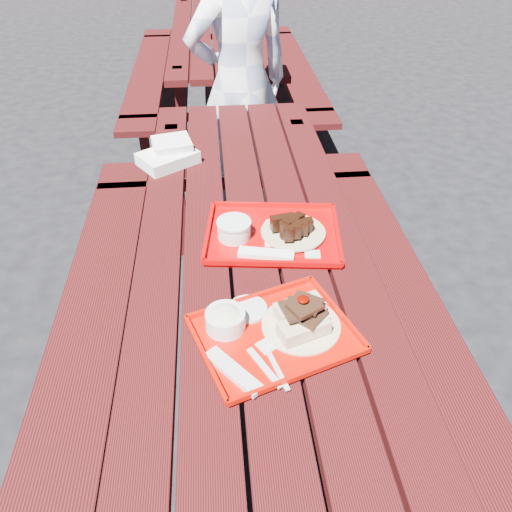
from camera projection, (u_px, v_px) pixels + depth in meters
name	position (u px, v px, depth m)	size (l,w,h in m)	color
ground	(253.00, 388.00, 2.08)	(60.00, 60.00, 0.00)	black
picnic_table_near	(252.00, 288.00, 1.74)	(1.41, 2.40, 0.75)	#3E0D0C
picnic_table_far	(222.00, 52.00, 3.93)	(1.41, 2.40, 0.75)	#3E0D0C
near_tray	(271.00, 325.00, 1.30)	(0.47, 0.42, 0.12)	#BB0C02
far_tray	(270.00, 233.00, 1.63)	(0.47, 0.39, 0.07)	#B50002
white_cloth	(169.00, 154.00, 2.04)	(0.27, 0.26, 0.09)	white
person	(240.00, 85.00, 2.65)	(0.58, 0.38, 1.60)	#9EAFD6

